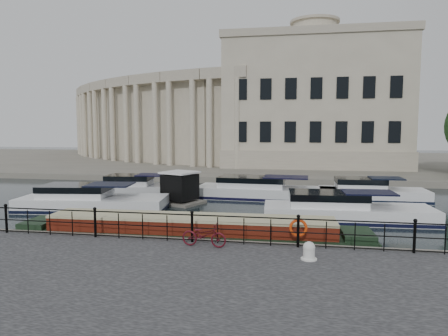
{
  "coord_description": "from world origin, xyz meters",
  "views": [
    {
      "loc": [
        3.79,
        -16.8,
        4.88
      ],
      "look_at": [
        0.5,
        2.0,
        3.0
      ],
      "focal_mm": 32.0,
      "sensor_mm": 36.0,
      "label": 1
    }
  ],
  "objects_px": {
    "bicycle": "(204,235)",
    "life_ring_post": "(298,228)",
    "harbour_hut": "(180,189)",
    "mooring_bollard": "(309,251)",
    "narrowboat": "(190,235)"
  },
  "relations": [
    {
      "from": "mooring_bollard",
      "to": "narrowboat",
      "type": "bearing_deg",
      "value": 149.01
    },
    {
      "from": "narrowboat",
      "to": "harbour_hut",
      "type": "bearing_deg",
      "value": 107.18
    },
    {
      "from": "bicycle",
      "to": "life_ring_post",
      "type": "height_order",
      "value": "life_ring_post"
    },
    {
      "from": "mooring_bollard",
      "to": "bicycle",
      "type": "bearing_deg",
      "value": 167.65
    },
    {
      "from": "bicycle",
      "to": "narrowboat",
      "type": "height_order",
      "value": "bicycle"
    },
    {
      "from": "narrowboat",
      "to": "bicycle",
      "type": "bearing_deg",
      "value": -64.04
    },
    {
      "from": "life_ring_post",
      "to": "harbour_hut",
      "type": "bearing_deg",
      "value": 126.14
    },
    {
      "from": "life_ring_post",
      "to": "harbour_hut",
      "type": "relative_size",
      "value": 0.32
    },
    {
      "from": "bicycle",
      "to": "life_ring_post",
      "type": "relative_size",
      "value": 1.54
    },
    {
      "from": "mooring_bollard",
      "to": "harbour_hut",
      "type": "bearing_deg",
      "value": 123.82
    },
    {
      "from": "bicycle",
      "to": "life_ring_post",
      "type": "distance_m",
      "value": 3.48
    },
    {
      "from": "life_ring_post",
      "to": "narrowboat",
      "type": "distance_m",
      "value": 4.82
    },
    {
      "from": "mooring_bollard",
      "to": "harbour_hut",
      "type": "distance_m",
      "value": 14.09
    },
    {
      "from": "mooring_bollard",
      "to": "narrowboat",
      "type": "distance_m",
      "value": 5.68
    },
    {
      "from": "harbour_hut",
      "to": "mooring_bollard",
      "type": "bearing_deg",
      "value": -33.11
    }
  ]
}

